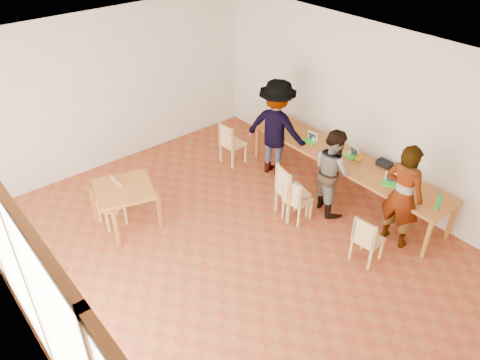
% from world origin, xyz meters
% --- Properties ---
extents(ground, '(8.00, 8.00, 0.00)m').
position_xyz_m(ground, '(0.00, 0.00, 0.00)').
color(ground, '#984C24').
rests_on(ground, ground).
extents(wall_back, '(6.00, 0.10, 3.00)m').
position_xyz_m(wall_back, '(0.00, 4.00, 1.50)').
color(wall_back, white).
rests_on(wall_back, ground).
extents(wall_right, '(0.10, 8.00, 3.00)m').
position_xyz_m(wall_right, '(3.00, 0.00, 1.50)').
color(wall_right, white).
rests_on(wall_right, ground).
extents(window_wall, '(0.10, 8.00, 3.00)m').
position_xyz_m(window_wall, '(-2.96, 0.00, 1.50)').
color(window_wall, white).
rests_on(window_wall, ground).
extents(ceiling, '(6.00, 8.00, 0.04)m').
position_xyz_m(ceiling, '(0.00, 0.00, 3.02)').
color(ceiling, white).
rests_on(ceiling, wall_back).
extents(communal_table, '(0.80, 4.00, 0.75)m').
position_xyz_m(communal_table, '(2.50, 0.30, 0.70)').
color(communal_table, '#BD712A').
rests_on(communal_table, ground).
extents(side_table, '(0.90, 0.90, 0.75)m').
position_xyz_m(side_table, '(-0.96, 1.96, 0.67)').
color(side_table, '#BD712A').
rests_on(side_table, ground).
extents(chair_near, '(0.42, 0.42, 0.44)m').
position_xyz_m(chair_near, '(1.35, -1.10, 0.50)').
color(chair_near, '#DCB06E').
rests_on(chair_near, ground).
extents(chair_mid, '(0.42, 0.42, 0.44)m').
position_xyz_m(chair_mid, '(1.25, 0.27, 0.51)').
color(chair_mid, '#DCB06E').
rests_on(chair_mid, ground).
extents(chair_far, '(0.54, 0.54, 0.52)m').
position_xyz_m(chair_far, '(1.25, 0.46, 0.59)').
color(chair_far, '#DCB06E').
rests_on(chair_far, ground).
extents(chair_empty, '(0.44, 0.44, 0.47)m').
position_xyz_m(chair_empty, '(1.56, 2.41, 0.54)').
color(chair_empty, '#DCB06E').
rests_on(chair_empty, ground).
extents(chair_spare, '(0.38, 0.38, 0.43)m').
position_xyz_m(chair_spare, '(-1.06, 2.16, 0.49)').
color(chair_spare, '#DCB06E').
rests_on(chair_spare, ground).
extents(person_near, '(0.46, 0.67, 1.76)m').
position_xyz_m(person_near, '(2.13, -1.10, 0.88)').
color(person_near, gray).
rests_on(person_near, ground).
extents(person_mid, '(0.81, 0.91, 1.54)m').
position_xyz_m(person_mid, '(1.98, 0.14, 0.77)').
color(person_mid, gray).
rests_on(person_mid, ground).
extents(person_far, '(1.08, 1.40, 1.90)m').
position_xyz_m(person_far, '(2.07, 1.63, 0.95)').
color(person_far, gray).
rests_on(person_far, ground).
extents(laptop_near, '(0.26, 0.28, 0.19)m').
position_xyz_m(laptop_near, '(2.44, -0.68, 0.80)').
color(laptop_near, '#35D929').
rests_on(laptop_near, communal_table).
extents(laptop_mid, '(0.22, 0.25, 0.19)m').
position_xyz_m(laptop_mid, '(2.64, 0.26, 0.80)').
color(laptop_mid, '#35D929').
rests_on(laptop_mid, communal_table).
extents(laptop_far, '(0.21, 0.24, 0.19)m').
position_xyz_m(laptop_far, '(2.48, 1.10, 0.80)').
color(laptop_far, '#35D929').
rests_on(laptop_far, communal_table).
extents(yellow_mug, '(0.13, 0.13, 0.10)m').
position_xyz_m(yellow_mug, '(2.60, 0.09, 0.80)').
color(yellow_mug, orange).
rests_on(yellow_mug, communal_table).
extents(green_bottle, '(0.07, 0.07, 0.28)m').
position_xyz_m(green_bottle, '(2.41, -1.54, 0.89)').
color(green_bottle, '#157D35').
rests_on(green_bottle, communal_table).
extents(clear_glass, '(0.07, 0.07, 0.09)m').
position_xyz_m(clear_glass, '(2.50, 1.06, 0.80)').
color(clear_glass, silver).
rests_on(clear_glass, communal_table).
extents(condiment_cup, '(0.08, 0.08, 0.06)m').
position_xyz_m(condiment_cup, '(2.64, 0.33, 0.78)').
color(condiment_cup, white).
rests_on(condiment_cup, communal_table).
extents(pink_phone, '(0.05, 0.10, 0.01)m').
position_xyz_m(pink_phone, '(2.22, 0.77, 0.76)').
color(pink_phone, '#E1497C').
rests_on(pink_phone, communal_table).
extents(black_pouch, '(0.16, 0.26, 0.09)m').
position_xyz_m(black_pouch, '(2.81, -0.29, 0.80)').
color(black_pouch, black).
rests_on(black_pouch, communal_table).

